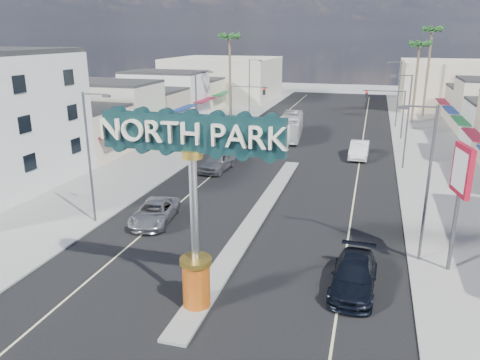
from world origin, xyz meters
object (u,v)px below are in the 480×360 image
Objects in this scene: streetlight_r_near at (426,177)px; palm_right_mid at (420,48)px; traffic_signal_right at (388,104)px; streetlight_r_far at (397,91)px; bank_pylon_sign at (461,178)px; gateway_sign at (193,191)px; streetlight_l_far at (250,86)px; suv_right at (354,276)px; suv_left at (155,212)px; streetlight_l_near at (91,152)px; car_parked_right at (359,150)px; streetlight_l_mid at (198,108)px; palm_right_far at (432,35)px; palm_left_far at (230,42)px; traffic_signal_left at (244,99)px; car_parked_left at (218,162)px; streetlight_r_mid at (406,117)px; city_bus at (291,126)px.

palm_right_mid reaches higher than streetlight_r_near.
palm_right_mid reaches higher than traffic_signal_right.
streetlight_r_far is 0.74× the size of palm_right_mid.
palm_right_mid is 1.73× the size of bank_pylon_sign.
gateway_sign is 43.04m from traffic_signal_right.
palm_right_mid is (23.43, 4.00, 5.54)m from streetlight_l_far.
suv_right is 7.60m from bank_pylon_sign.
bank_pylon_sign is (18.67, -2.01, 4.67)m from suv_left.
streetlight_l_near is 1.67× the size of car_parked_right.
streetlight_r_near is (20.87, -20.00, 0.00)m from streetlight_l_mid.
streetlight_l_mid is 1.00× the size of streetlight_r_near.
palm_left_far is at bearing -156.80° from palm_right_far.
traffic_signal_right is (9.18, 42.02, -1.65)m from gateway_sign.
traffic_signal_left reaches higher than car_parked_left.
suv_left is (2.58, -32.82, -3.53)m from traffic_signal_left.
palm_left_far is (-23.43, 20.00, 6.43)m from streetlight_r_mid.
streetlight_l_far is 20.87m from streetlight_r_far.
traffic_signal_left is at bearing -143.33° from palm_right_far.
streetlight_r_far is 13.21m from palm_right_far.
streetlight_l_near reaches higher than car_parked_right.
suv_right is (20.12, -44.27, -10.71)m from palm_left_far.
palm_right_mid is 2.25× the size of car_parked_right.
car_parked_right is (-4.10, 23.33, -4.18)m from streetlight_r_near.
traffic_signal_left is 24.11m from streetlight_r_mid.
streetlight_r_near is 1.00× the size of streetlight_r_far.
traffic_signal_left is 1.11× the size of suv_right.
car_parked_left is at bearing -81.80° from streetlight_l_far.
car_parked_left is (3.94, -27.36, -4.18)m from streetlight_l_far.
palm_left_far is (-2.57, 20.00, 6.43)m from streetlight_l_mid.
car_parked_right is (16.77, -18.67, -4.18)m from streetlight_l_far.
suv_left is (-15.79, -32.82, -3.53)m from traffic_signal_right.
palm_right_mid is at bearing 28.42° from traffic_signal_left.
palm_left_far is at bearing -167.01° from palm_right_mid.
streetlight_r_near reaches higher than city_bus.
streetlight_r_far is 44.45m from suv_left.
car_parked_left is at bearing 81.78° from suv_left.
bank_pylon_sign is at bearing -87.82° from streetlight_r_far.
bank_pylon_sign is at bearing -75.29° from car_parked_right.
car_parked_right is at bearing -40.76° from palm_left_far.
traffic_signal_left is 7.92m from city_bus.
traffic_signal_right is 1.11× the size of suv_right.
streetlight_l_near reaches higher than bank_pylon_sign.
car_parked_left is at bearing -53.64° from streetlight_l_mid.
streetlight_r_mid is at bearing 83.20° from bank_pylon_sign.
palm_right_far is (15.00, 60.02, 6.46)m from gateway_sign.
traffic_signal_left is 19.13m from car_parked_right.
traffic_signal_right is 34.03m from streetlight_r_near.
streetlight_r_near reaches higher than car_parked_left.
streetlight_l_far reaches higher than traffic_signal_right.
gateway_sign is 29.91m from streetlight_l_mid.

